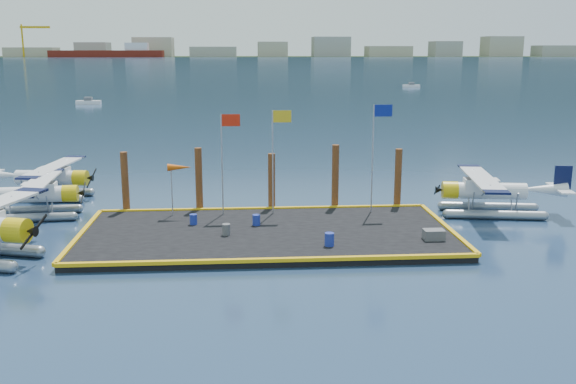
% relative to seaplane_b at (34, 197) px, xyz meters
% --- Properties ---
extents(ground, '(4000.00, 4000.00, 0.00)m').
position_rel_seaplane_b_xyz_m(ground, '(13.98, -5.29, -1.32)').
color(ground, '#182848').
rests_on(ground, ground).
extents(dock, '(20.00, 10.00, 0.40)m').
position_rel_seaplane_b_xyz_m(dock, '(13.98, -5.29, -1.12)').
color(dock, black).
rests_on(dock, ground).
extents(dock_bumpers, '(20.25, 10.25, 0.18)m').
position_rel_seaplane_b_xyz_m(dock_bumpers, '(13.98, -5.29, -0.83)').
color(dock_bumpers, gold).
rests_on(dock_bumpers, dock).
extents(far_backdrop, '(3050.00, 2050.00, 810.00)m').
position_rel_seaplane_b_xyz_m(far_backdrop, '(253.89, 1732.23, 8.13)').
color(far_backdrop, black).
rests_on(far_backdrop, ground).
extents(seaplane_b, '(7.73, 8.52, 3.02)m').
position_rel_seaplane_b_xyz_m(seaplane_b, '(0.00, 0.00, 0.00)').
color(seaplane_b, gray).
rests_on(seaplane_b, ground).
extents(seaplane_c, '(7.90, 8.71, 3.08)m').
position_rel_seaplane_b_xyz_m(seaplane_c, '(-0.54, 5.17, 0.03)').
color(seaplane_c, gray).
rests_on(seaplane_c, ground).
extents(seaplane_d, '(8.19, 8.99, 3.18)m').
position_rel_seaplane_b_xyz_m(seaplane_d, '(27.73, -1.29, 0.07)').
color(seaplane_d, gray).
rests_on(seaplane_d, ground).
extents(drum_0, '(0.42, 0.42, 0.59)m').
position_rel_seaplane_b_xyz_m(drum_0, '(9.86, -3.67, -0.62)').
color(drum_0, navy).
rests_on(drum_0, dock).
extents(drum_1, '(0.48, 0.48, 0.67)m').
position_rel_seaplane_b_xyz_m(drum_1, '(16.99, -8.26, -0.58)').
color(drum_1, navy).
rests_on(drum_1, dock).
extents(drum_3, '(0.43, 0.43, 0.61)m').
position_rel_seaplane_b_xyz_m(drum_3, '(11.76, -5.94, -0.61)').
color(drum_3, '#4F4F53').
rests_on(drum_3, dock).
extents(drum_5, '(0.43, 0.43, 0.61)m').
position_rel_seaplane_b_xyz_m(drum_5, '(13.41, -4.10, -0.61)').
color(drum_5, navy).
rests_on(drum_5, dock).
extents(crate, '(1.07, 0.71, 0.53)m').
position_rel_seaplane_b_xyz_m(crate, '(22.56, -7.57, -0.65)').
color(crate, '#4F4F53').
rests_on(crate, dock).
extents(flagpole_red, '(1.14, 0.08, 6.00)m').
position_rel_seaplane_b_xyz_m(flagpole_red, '(11.68, -1.49, 3.08)').
color(flagpole_red, '#94939B').
rests_on(flagpole_red, dock).
extents(flagpole_yellow, '(1.14, 0.08, 6.20)m').
position_rel_seaplane_b_xyz_m(flagpole_yellow, '(14.68, -1.49, 3.19)').
color(flagpole_yellow, '#94939B').
rests_on(flagpole_yellow, dock).
extents(flagpole_blue, '(1.14, 0.08, 6.50)m').
position_rel_seaplane_b_xyz_m(flagpole_blue, '(20.67, -1.49, 3.37)').
color(flagpole_blue, '#94939B').
rests_on(flagpole_blue, dock).
extents(windsock, '(1.40, 0.44, 3.12)m').
position_rel_seaplane_b_xyz_m(windsock, '(8.95, -1.49, 1.91)').
color(windsock, '#94939B').
rests_on(windsock, dock).
extents(piling_0, '(0.44, 0.44, 4.00)m').
position_rel_seaplane_b_xyz_m(piling_0, '(5.48, 0.11, 0.68)').
color(piling_0, '#492C15').
rests_on(piling_0, ground).
extents(piling_1, '(0.44, 0.44, 4.20)m').
position_rel_seaplane_b_xyz_m(piling_1, '(9.98, 0.11, 0.78)').
color(piling_1, '#492C15').
rests_on(piling_1, ground).
extents(piling_2, '(0.44, 0.44, 3.80)m').
position_rel_seaplane_b_xyz_m(piling_2, '(14.48, 0.11, 0.58)').
color(piling_2, '#492C15').
rests_on(piling_2, ground).
extents(piling_3, '(0.44, 0.44, 4.30)m').
position_rel_seaplane_b_xyz_m(piling_3, '(18.48, 0.11, 0.83)').
color(piling_3, '#492C15').
rests_on(piling_3, ground).
extents(piling_4, '(0.44, 0.44, 4.00)m').
position_rel_seaplane_b_xyz_m(piling_4, '(22.48, 0.11, 0.68)').
color(piling_4, '#492C15').
rests_on(piling_4, ground).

